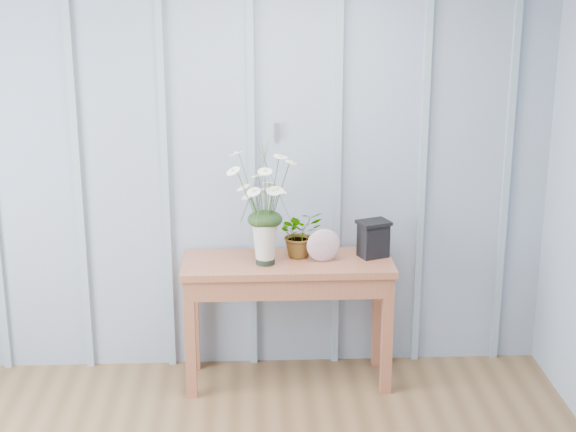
{
  "coord_description": "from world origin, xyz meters",
  "views": [
    {
      "loc": [
        0.23,
        -2.73,
        2.45
      ],
      "look_at": [
        0.45,
        1.94,
        1.03
      ],
      "focal_mm": 55.0,
      "sensor_mm": 36.0,
      "label": 1
    }
  ],
  "objects_px": {
    "sideboard": "(288,279)",
    "daisy_vase": "(265,191)",
    "felt_disc_vessel": "(324,245)",
    "carved_box": "(373,238)"
  },
  "relations": [
    {
      "from": "sideboard",
      "to": "carved_box",
      "type": "relative_size",
      "value": 5.62
    },
    {
      "from": "felt_disc_vessel",
      "to": "carved_box",
      "type": "distance_m",
      "value": 0.3
    },
    {
      "from": "sideboard",
      "to": "felt_disc_vessel",
      "type": "xyz_separation_m",
      "value": [
        0.2,
        -0.03,
        0.21
      ]
    },
    {
      "from": "daisy_vase",
      "to": "felt_disc_vessel",
      "type": "bearing_deg",
      "value": 3.69
    },
    {
      "from": "sideboard",
      "to": "daisy_vase",
      "type": "bearing_deg",
      "value": -159.38
    },
    {
      "from": "sideboard",
      "to": "carved_box",
      "type": "height_order",
      "value": "carved_box"
    },
    {
      "from": "felt_disc_vessel",
      "to": "carved_box",
      "type": "relative_size",
      "value": 0.91
    },
    {
      "from": "sideboard",
      "to": "daisy_vase",
      "type": "relative_size",
      "value": 1.78
    },
    {
      "from": "sideboard",
      "to": "daisy_vase",
      "type": "distance_m",
      "value": 0.56
    },
    {
      "from": "felt_disc_vessel",
      "to": "carved_box",
      "type": "bearing_deg",
      "value": 9.73
    }
  ]
}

